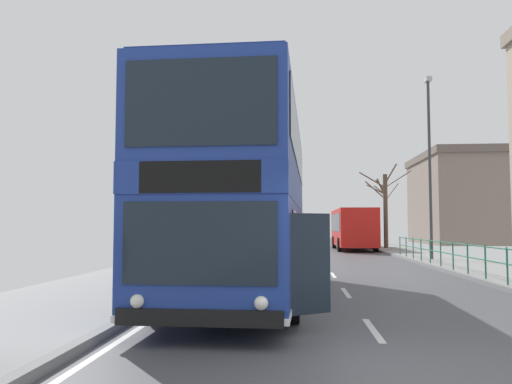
# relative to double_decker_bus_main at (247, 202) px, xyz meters

# --- Properties ---
(ground) EXTENTS (15.80, 140.00, 0.20)m
(ground) POSITION_rel_double_decker_bus_main_xyz_m (1.78, -6.30, -2.29)
(ground) COLOR #49494F
(double_decker_bus_main) EXTENTS (3.24, 10.91, 4.45)m
(double_decker_bus_main) POSITION_rel_double_decker_bus_main_xyz_m (0.00, 0.00, 0.00)
(double_decker_bus_main) COLOR navy
(double_decker_bus_main) RESTS_ON ground
(background_bus_far_lane) EXTENTS (2.73, 9.21, 2.95)m
(background_bus_far_lane) POSITION_rel_double_decker_bus_main_xyz_m (5.32, 25.57, -0.71)
(background_bus_far_lane) COLOR red
(background_bus_far_lane) RESTS_ON ground
(pedestrian_railing_far_kerb) EXTENTS (0.05, 26.06, 1.02)m
(pedestrian_railing_far_kerb) POSITION_rel_double_decker_bus_main_xyz_m (6.95, 3.64, -1.51)
(pedestrian_railing_far_kerb) COLOR #236B4C
(pedestrian_railing_far_kerb) RESTS_ON ground
(street_lamp_far_side) EXTENTS (0.28, 0.60, 9.04)m
(street_lamp_far_side) POSITION_rel_double_decker_bus_main_xyz_m (7.82, 13.29, 2.96)
(street_lamp_far_side) COLOR #38383D
(street_lamp_far_side) RESTS_ON ground
(bare_tree_far_01) EXTENTS (3.16, 2.54, 5.73)m
(bare_tree_far_01) POSITION_rel_double_decker_bus_main_xyz_m (8.94, 33.45, 0.91)
(bare_tree_far_01) COLOR brown
(bare_tree_far_01) RESTS_ON ground
(bare_tree_far_02) EXTENTS (3.62, 2.96, 6.25)m
(bare_tree_far_02) POSITION_rel_double_decker_bus_main_xyz_m (7.76, 25.95, 0.82)
(bare_tree_far_02) COLOR #4C3D2D
(bare_tree_far_02) RESTS_ON ground
(background_building_00) EXTENTS (8.56, 13.42, 8.95)m
(background_building_00) POSITION_rel_double_decker_bus_main_xyz_m (17.79, 39.93, 2.17)
(background_building_00) COLOR slate
(background_building_00) RESTS_ON ground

